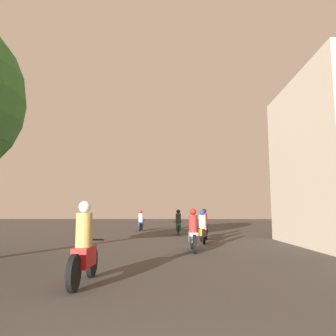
{
  "coord_description": "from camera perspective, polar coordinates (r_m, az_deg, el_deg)",
  "views": [
    {
      "loc": [
        0.34,
        -1.16,
        1.44
      ],
      "look_at": [
        0.11,
        16.84,
        3.82
      ],
      "focal_mm": 35.0,
      "sensor_mm": 36.0,
      "label": 1
    }
  ],
  "objects": [
    {
      "name": "motorcycle_green",
      "position": [
        20.22,
        1.81,
        -9.84
      ],
      "size": [
        0.6,
        1.85,
        1.54
      ],
      "rotation": [
        0.0,
        0.0,
        0.17
      ],
      "color": "black",
      "rests_on": "ground_plane"
    },
    {
      "name": "motorcycle_red",
      "position": [
        6.97,
        -14.42,
        -13.77
      ],
      "size": [
        0.6,
        2.02,
        1.64
      ],
      "rotation": [
        0.0,
        0.0,
        -0.02
      ],
      "color": "black",
      "rests_on": "ground_plane"
    },
    {
      "name": "motorcycle_black",
      "position": [
        17.91,
        6.34,
        -10.07
      ],
      "size": [
        0.6,
        2.02,
        1.57
      ],
      "rotation": [
        0.0,
        0.0,
        0.12
      ],
      "color": "black",
      "rests_on": "ground_plane"
    },
    {
      "name": "motorcycle_silver",
      "position": [
        12.23,
        4.4,
        -11.38
      ],
      "size": [
        0.6,
        2.1,
        1.54
      ],
      "rotation": [
        0.0,
        0.0,
        -0.15
      ],
      "color": "black",
      "rests_on": "ground_plane"
    },
    {
      "name": "motorcycle_orange",
      "position": [
        15.49,
        6.0,
        -10.57
      ],
      "size": [
        0.6,
        1.97,
        1.5
      ],
      "rotation": [
        0.0,
        0.0,
        -0.01
      ],
      "color": "black",
      "rests_on": "ground_plane"
    },
    {
      "name": "motorcycle_blue",
      "position": [
        25.01,
        -4.75,
        -9.42
      ],
      "size": [
        0.6,
        2.01,
        1.5
      ],
      "rotation": [
        0.0,
        0.0,
        0.04
      ],
      "color": "black",
      "rests_on": "ground_plane"
    }
  ]
}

